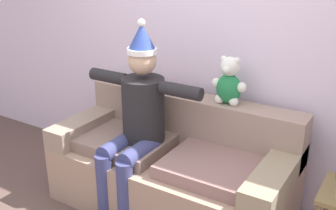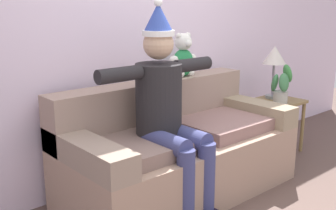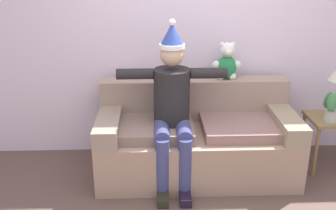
{
  "view_description": "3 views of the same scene",
  "coord_description": "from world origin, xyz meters",
  "views": [
    {
      "loc": [
        1.48,
        -1.47,
        2.01
      ],
      "look_at": [
        -0.02,
        0.96,
        0.91
      ],
      "focal_mm": 42.94,
      "sensor_mm": 36.0,
      "label": 1
    },
    {
      "loc": [
        -2.13,
        -1.31,
        1.52
      ],
      "look_at": [
        -0.14,
        0.96,
        0.77
      ],
      "focal_mm": 44.16,
      "sensor_mm": 36.0,
      "label": 2
    },
    {
      "loc": [
        -0.41,
        -2.48,
        2.06
      ],
      "look_at": [
        -0.28,
        0.91,
        0.76
      ],
      "focal_mm": 41.46,
      "sensor_mm": 36.0,
      "label": 3
    }
  ],
  "objects": [
    {
      "name": "person_seated",
      "position": [
        -0.25,
        0.85,
        0.79
      ],
      "size": [
        1.02,
        0.77,
        1.55
      ],
      "color": "black",
      "rests_on": "ground_plane"
    },
    {
      "name": "back_wall",
      "position": [
        0.0,
        1.55,
        1.35
      ],
      "size": [
        7.0,
        0.1,
        2.7
      ],
      "primitive_type": "cube",
      "color": "silver",
      "rests_on": "ground_plane"
    },
    {
      "name": "couch",
      "position": [
        0.0,
        1.02,
        0.35
      ],
      "size": [
        1.92,
        0.9,
        0.89
      ],
      "color": "tan",
      "rests_on": "ground_plane"
    },
    {
      "name": "teddy_bear",
      "position": [
        0.32,
        1.3,
        1.06
      ],
      "size": [
        0.29,
        0.17,
        0.38
      ],
      "color": "#238246",
      "rests_on": "couch"
    }
  ]
}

